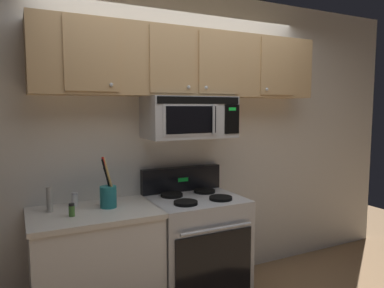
% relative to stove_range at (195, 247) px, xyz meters
% --- Properties ---
extents(back_wall, '(5.20, 0.10, 2.70)m').
position_rel_stove_range_xyz_m(back_wall, '(0.00, 0.37, 0.88)').
color(back_wall, silver).
rests_on(back_wall, ground_plane).
extents(stove_range, '(0.76, 0.69, 1.12)m').
position_rel_stove_range_xyz_m(stove_range, '(0.00, 0.00, 0.00)').
color(stove_range, '#B7BABF').
rests_on(stove_range, ground_plane).
extents(over_range_microwave, '(0.76, 0.43, 0.35)m').
position_rel_stove_range_xyz_m(over_range_microwave, '(-0.00, 0.12, 1.11)').
color(over_range_microwave, '#B7BABF').
extents(upper_cabinets, '(2.50, 0.36, 0.55)m').
position_rel_stove_range_xyz_m(upper_cabinets, '(-0.00, 0.15, 1.56)').
color(upper_cabinets, tan).
extents(counter_segment, '(0.93, 0.65, 0.90)m').
position_rel_stove_range_xyz_m(counter_segment, '(-0.84, 0.01, -0.02)').
color(counter_segment, silver).
rests_on(counter_segment, ground_plane).
extents(utensil_crock_teal, '(0.12, 0.12, 0.39)m').
position_rel_stove_range_xyz_m(utensil_crock_teal, '(-0.72, 0.04, 0.53)').
color(utensil_crock_teal, teal).
rests_on(utensil_crock_teal, counter_segment).
extents(salt_shaker, '(0.05, 0.05, 0.11)m').
position_rel_stove_range_xyz_m(salt_shaker, '(-0.95, 0.18, 0.49)').
color(salt_shaker, white).
rests_on(salt_shaker, counter_segment).
extents(pepper_mill, '(0.04, 0.04, 0.18)m').
position_rel_stove_range_xyz_m(pepper_mill, '(-1.13, 0.11, 0.52)').
color(pepper_mill, '#B7B2A8').
rests_on(pepper_mill, counter_segment).
extents(spice_jar, '(0.04, 0.04, 0.09)m').
position_rel_stove_range_xyz_m(spice_jar, '(-1.01, -0.07, 0.48)').
color(spice_jar, '#4C7F33').
rests_on(spice_jar, counter_segment).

